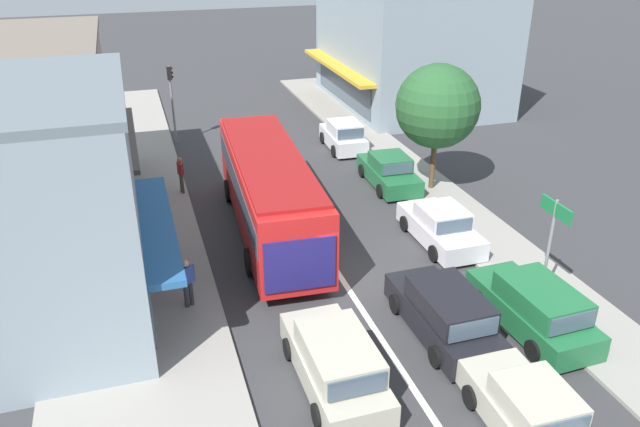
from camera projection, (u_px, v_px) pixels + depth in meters
name	position (u px, v px, depth m)	size (l,w,h in m)	color
ground_plane	(343.00, 280.00, 21.22)	(140.00, 140.00, 0.00)	#353538
lane_centre_line	(310.00, 229.00, 24.66)	(0.20, 28.00, 0.01)	silver
sidewalk_left	(130.00, 229.00, 24.53)	(5.20, 44.00, 0.14)	gray
kerb_right	(429.00, 190.00, 28.03)	(2.80, 44.00, 0.12)	gray
shopfront_mid_block	(29.00, 126.00, 25.16)	(7.26, 9.43, 7.09)	gray
building_right_far	(411.00, 36.00, 39.61)	(10.08, 11.93, 8.72)	#84939E
city_bus	(269.00, 188.00, 23.68)	(3.17, 10.98, 3.23)	red
wagon_queue_gap_filler	(444.00, 313.00, 18.17)	(1.96, 4.51, 1.58)	black
sedan_queue_far_back	(532.00, 415.00, 14.56)	(1.98, 4.24, 1.47)	#B7B29E
wagon_adjacent_lane_trail	(335.00, 363.00, 16.16)	(1.97, 4.51, 1.58)	#B7B29E
parked_wagon_kerb_front	(534.00, 308.00, 18.43)	(2.07, 4.57, 1.58)	#1E6638
parked_sedan_kerb_second	(440.00, 227.00, 23.42)	(1.90, 4.20, 1.47)	silver
parked_sedan_kerb_third	(389.00, 172.00, 28.46)	(2.02, 4.26, 1.47)	#1E6638
parked_hatchback_kerb_rear	(344.00, 136.00, 32.91)	(1.93, 3.76, 1.54)	silver
traffic_light_downstreet	(171.00, 92.00, 32.80)	(0.33, 0.24, 4.20)	gray
directional_road_sign	(553.00, 228.00, 18.87)	(0.10, 1.40, 3.60)	gray
street_tree_right	(438.00, 106.00, 26.60)	(3.63, 3.63, 5.69)	brown
pedestrian_with_handbag_near	(187.00, 280.00, 19.20)	(0.63, 0.47, 1.63)	#333338
pedestrian_browsing_midblock	(181.00, 173.00, 27.27)	(0.27, 0.57, 1.63)	#4C4742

